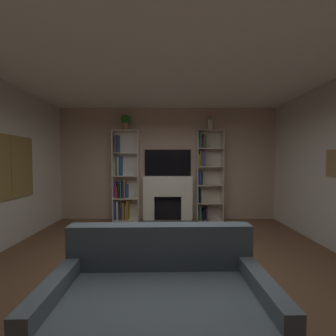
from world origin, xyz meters
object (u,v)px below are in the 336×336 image
at_px(fireplace, 168,197).
at_px(potted_plant, 126,121).
at_px(coffee_table, 163,252).
at_px(couch, 160,305).
at_px(tv, 168,163).
at_px(bookshelf_left, 124,181).
at_px(bookshelf_right, 206,175).
at_px(vase_with_flowers, 210,124).

distance_m(fireplace, potted_plant, 2.19).
bearing_deg(coffee_table, couch, -90.07).
bearing_deg(couch, coffee_table, 89.93).
xyz_separation_m(tv, bookshelf_left, (-1.13, -0.07, -0.47)).
distance_m(tv, coffee_table, 2.86).
distance_m(tv, bookshelf_left, 1.23).
bearing_deg(coffee_table, potted_plant, 111.47).
bearing_deg(bookshelf_right, bookshelf_left, 179.70).
height_order(tv, couch, tv).
bearing_deg(bookshelf_left, bookshelf_right, -0.30).
height_order(bookshelf_left, vase_with_flowers, vase_with_flowers).
relative_size(fireplace, vase_with_flowers, 2.95).
distance_m(bookshelf_left, potted_plant, 1.52).
xyz_separation_m(bookshelf_right, couch, (-1.04, -3.32, -0.86)).
distance_m(bookshelf_left, coffee_table, 2.86).
bearing_deg(couch, tv, 88.90).
relative_size(vase_with_flowers, coffee_table, 0.51).
height_order(vase_with_flowers, coffee_table, vase_with_flowers).
height_order(couch, coffee_table, couch).
height_order(tv, potted_plant, potted_plant).
height_order(bookshelf_right, vase_with_flowers, vase_with_flowers).
distance_m(fireplace, couch, 3.33).
height_order(bookshelf_left, bookshelf_right, same).
distance_m(tv, couch, 3.60).
xyz_separation_m(potted_plant, coffee_table, (0.99, -2.53, -2.14)).
bearing_deg(couch, bookshelf_right, 72.60).
xyz_separation_m(bookshelf_left, bookshelf_right, (2.11, -0.01, 0.15)).
height_order(fireplace, coffee_table, fireplace).
bearing_deg(tv, vase_with_flowers, -6.47).
distance_m(potted_plant, coffee_table, 3.46).
xyz_separation_m(tv, bookshelf_right, (0.98, -0.08, -0.33)).
relative_size(bookshelf_right, vase_with_flowers, 5.04).
distance_m(bookshelf_left, vase_with_flowers, 2.63).
xyz_separation_m(bookshelf_right, potted_plant, (-2.03, -0.04, 1.37)).
bearing_deg(vase_with_flowers, bookshelf_left, 178.64).
bearing_deg(couch, bookshelf_left, 107.76).
bearing_deg(fireplace, tv, 90.00).
xyz_separation_m(fireplace, potted_plant, (-1.06, -0.03, 1.92)).
distance_m(tv, potted_plant, 1.49).
relative_size(bookshelf_right, couch, 1.25).
distance_m(fireplace, tv, 0.88).
xyz_separation_m(bookshelf_left, couch, (1.07, -3.33, -0.72)).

